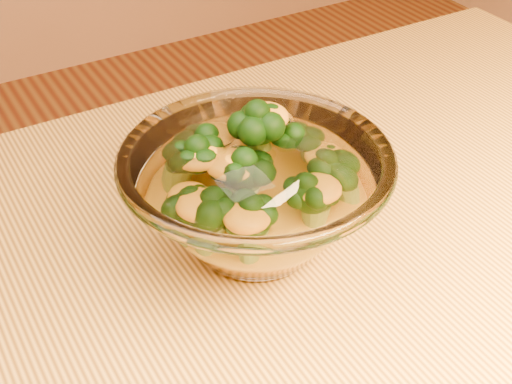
# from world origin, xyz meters

# --- Properties ---
(glass_bowl) EXTENTS (0.21, 0.21, 0.09)m
(glass_bowl) POSITION_xyz_m (0.09, 0.13, 0.80)
(glass_bowl) COLOR white
(glass_bowl) RESTS_ON table
(cheese_sauce) EXTENTS (0.12, 0.12, 0.03)m
(cheese_sauce) POSITION_xyz_m (0.09, 0.13, 0.78)
(cheese_sauce) COLOR orange
(cheese_sauce) RESTS_ON glass_bowl
(broccoli_heap) EXTENTS (0.14, 0.14, 0.08)m
(broccoli_heap) POSITION_xyz_m (0.09, 0.14, 0.82)
(broccoli_heap) COLOR black
(broccoli_heap) RESTS_ON cheese_sauce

